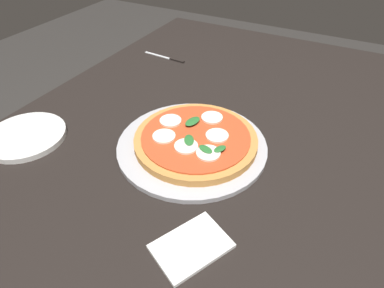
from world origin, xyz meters
TOP-DOWN VIEW (x-y plane):
  - ground_plane at (0.00, 0.00)m, footprint 6.00×6.00m
  - dining_table at (0.00, 0.00)m, footprint 1.45×1.13m
  - serving_tray at (0.09, -0.05)m, footprint 0.36×0.36m
  - pizza at (0.08, -0.05)m, footprint 0.30×0.30m
  - plate_white at (0.25, -0.44)m, footprint 0.20×0.20m
  - napkin at (0.34, 0.08)m, footprint 0.16×0.14m
  - knife at (-0.32, -0.36)m, footprint 0.02×0.17m

SIDE VIEW (x-z plane):
  - ground_plane at x=0.00m, z-range 0.00..0.00m
  - dining_table at x=0.00m, z-range 0.29..1.05m
  - knife at x=-0.32m, z-range 0.76..0.76m
  - napkin at x=0.34m, z-range 0.76..0.77m
  - serving_tray at x=0.09m, z-range 0.76..0.77m
  - plate_white at x=0.25m, z-range 0.76..0.77m
  - pizza at x=0.08m, z-range 0.77..0.80m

